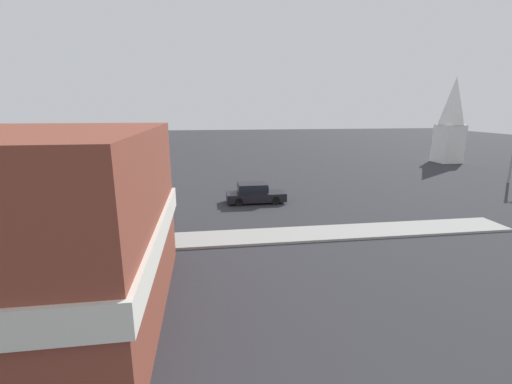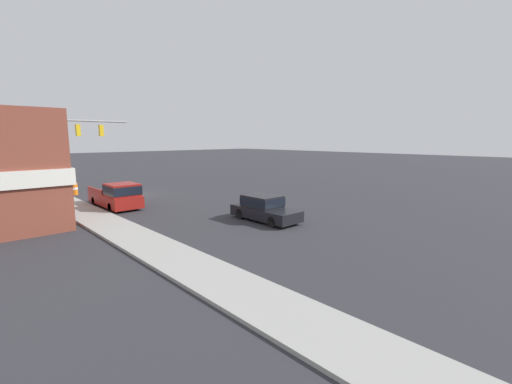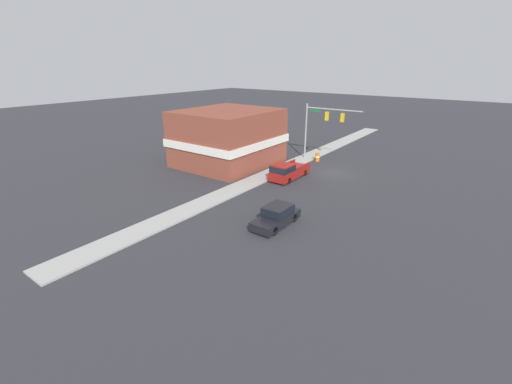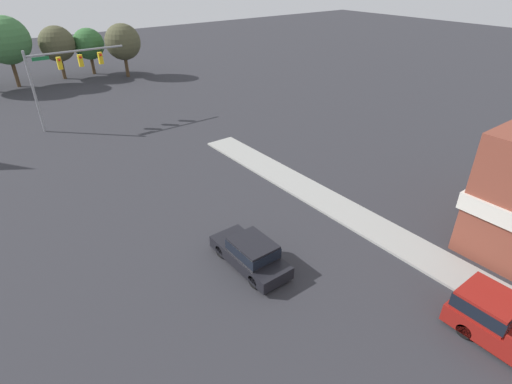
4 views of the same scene
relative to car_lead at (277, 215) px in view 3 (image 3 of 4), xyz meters
The scene contains 7 objects.
ground_plane 15.34m from the car_lead, 82.53° to the right, with size 200.00×200.00×0.00m, color #2D2D33.
sidewalk_curb 17.04m from the car_lead, 63.15° to the right, with size 2.40×60.00×0.14m.
near_signal_assembly 20.38m from the car_lead, 73.39° to the right, with size 7.41×0.49×7.19m.
car_lead is the anchor object (origin of this frame).
pickup_truck_parked 11.43m from the car_lead, 62.70° to the right, with size 2.10×5.58×1.91m.
construction_barrel 19.67m from the car_lead, 72.57° to the right, with size 0.57×0.57×1.08m.
corner_brick_building 18.42m from the car_lead, 37.50° to the right, with size 10.48×11.70×6.69m.
Camera 3 is at (-15.17, 35.92, 12.13)m, focal length 24.00 mm.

